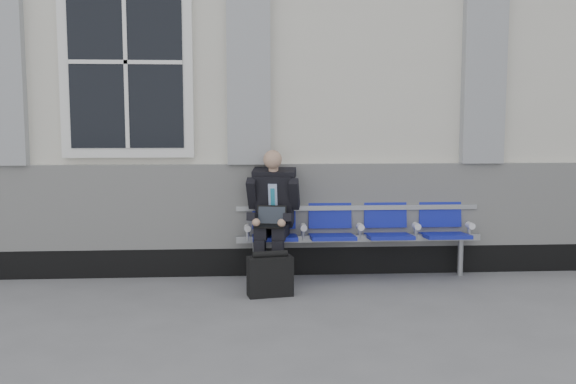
{
  "coord_description": "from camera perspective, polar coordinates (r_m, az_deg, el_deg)",
  "views": [
    {
      "loc": [
        1.56,
        -5.32,
        1.67
      ],
      "look_at": [
        1.97,
        0.9,
        0.96
      ],
      "focal_mm": 40.0,
      "sensor_mm": 36.0,
      "label": 1
    }
  ],
  "objects": [
    {
      "name": "ground",
      "position": [
        5.79,
        -19.62,
        -10.66
      ],
      "size": [
        70.0,
        70.0,
        0.0
      ],
      "primitive_type": "plane",
      "color": "slate",
      "rests_on": "ground"
    },
    {
      "name": "station_building",
      "position": [
        8.95,
        -14.17,
        9.81
      ],
      "size": [
        14.4,
        4.4,
        4.49
      ],
      "color": "silver",
      "rests_on": "ground"
    },
    {
      "name": "bench",
      "position": [
        6.84,
        6.33,
        -2.97
      ],
      "size": [
        2.6,
        0.47,
        0.91
      ],
      "color": "#9EA0A3",
      "rests_on": "ground"
    },
    {
      "name": "businessman",
      "position": [
        6.59,
        -1.36,
        -1.62
      ],
      "size": [
        0.57,
        0.76,
        1.36
      ],
      "color": "black",
      "rests_on": "ground"
    },
    {
      "name": "briefcase",
      "position": [
        6.13,
        -1.6,
        -7.41
      ],
      "size": [
        0.45,
        0.25,
        0.43
      ],
      "color": "black",
      "rests_on": "ground"
    }
  ]
}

